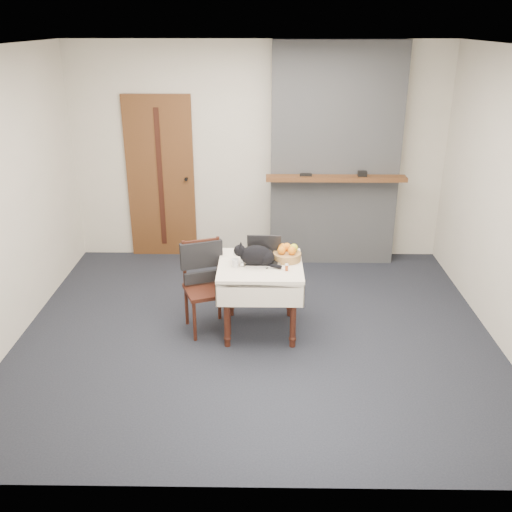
{
  "coord_description": "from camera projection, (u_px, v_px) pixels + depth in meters",
  "views": [
    {
      "loc": [
        0.07,
        -4.82,
        2.79
      ],
      "look_at": [
        -0.0,
        -0.02,
        0.8
      ],
      "focal_mm": 40.0,
      "sensor_mm": 36.0,
      "label": 1
    }
  ],
  "objects": [
    {
      "name": "fruit_basket",
      "position": [
        287.0,
        254.0,
        5.35
      ],
      "size": [
        0.26,
        0.26,
        0.15
      ],
      "color": "#A87743",
      "rests_on": "side_table"
    },
    {
      "name": "side_table",
      "position": [
        260.0,
        275.0,
        5.33
      ],
      "size": [
        0.78,
        0.78,
        0.7
      ],
      "color": "#34140E",
      "rests_on": "ground"
    },
    {
      "name": "room_shell",
      "position": [
        257.0,
        140.0,
        5.28
      ],
      "size": [
        4.52,
        4.01,
        2.61
      ],
      "color": "beige",
      "rests_on": "ground"
    },
    {
      "name": "laptop",
      "position": [
        264.0,
        255.0,
        5.32
      ],
      "size": [
        0.33,
        0.28,
        0.24
      ],
      "rotation": [
        0.0,
        0.0,
        -0.04
      ],
      "color": "#B7B7BC",
      "rests_on": "side_table"
    },
    {
      "name": "cat",
      "position": [
        257.0,
        256.0,
        5.22
      ],
      "size": [
        0.45,
        0.2,
        0.22
      ],
      "rotation": [
        0.0,
        0.0,
        -0.03
      ],
      "color": "black",
      "rests_on": "side_table"
    },
    {
      "name": "desk_clutter",
      "position": [
        276.0,
        262.0,
        5.31
      ],
      "size": [
        0.13,
        0.1,
        0.01
      ],
      "primitive_type": "cube",
      "rotation": [
        0.0,
        0.0,
        0.62
      ],
      "color": "black",
      "rests_on": "side_table"
    },
    {
      "name": "chimney",
      "position": [
        335.0,
        157.0,
        6.72
      ],
      "size": [
        1.62,
        0.48,
        2.6
      ],
      "color": "gray",
      "rests_on": "ground"
    },
    {
      "name": "door",
      "position": [
        161.0,
        178.0,
        6.98
      ],
      "size": [
        0.82,
        0.1,
        2.0
      ],
      "color": "brown",
      "rests_on": "ground"
    },
    {
      "name": "cream_jar",
      "position": [
        235.0,
        263.0,
        5.21
      ],
      "size": [
        0.06,
        0.06,
        0.07
      ],
      "primitive_type": "cylinder",
      "color": "silver",
      "rests_on": "side_table"
    },
    {
      "name": "chair",
      "position": [
        204.0,
        273.0,
        5.43
      ],
      "size": [
        0.51,
        0.5,
        0.88
      ],
      "rotation": [
        0.0,
        0.0,
        0.35
      ],
      "color": "#34140E",
      "rests_on": "ground"
    },
    {
      "name": "pill_bottle",
      "position": [
        287.0,
        267.0,
        5.13
      ],
      "size": [
        0.03,
        0.03,
        0.07
      ],
      "color": "#983A12",
      "rests_on": "side_table"
    },
    {
      "name": "ground",
      "position": [
        256.0,
        331.0,
        5.53
      ],
      "size": [
        4.5,
        4.5,
        0.0
      ],
      "primitive_type": "plane",
      "color": "black",
      "rests_on": "ground"
    }
  ]
}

